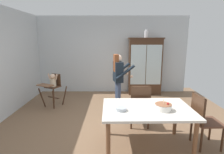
# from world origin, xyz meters

# --- Properties ---
(ground_plane) EXTENTS (6.24, 6.24, 0.00)m
(ground_plane) POSITION_xyz_m (0.00, 0.00, 0.00)
(ground_plane) COLOR brown
(wall_back) EXTENTS (5.32, 0.06, 2.70)m
(wall_back) POSITION_xyz_m (0.00, 2.63, 1.35)
(wall_back) COLOR silver
(wall_back) RESTS_ON ground_plane
(china_cabinet) EXTENTS (1.17, 0.48, 1.96)m
(china_cabinet) POSITION_xyz_m (1.14, 2.37, 0.98)
(china_cabinet) COLOR #422819
(china_cabinet) RESTS_ON ground_plane
(ceramic_vase) EXTENTS (0.13, 0.13, 0.27)m
(ceramic_vase) POSITION_xyz_m (1.15, 2.37, 2.08)
(ceramic_vase) COLOR white
(ceramic_vase) RESTS_ON china_cabinet
(high_chair_with_toddler) EXTENTS (0.77, 0.84, 0.95)m
(high_chair_with_toddler) POSITION_xyz_m (-1.69, 1.14, 0.65)
(high_chair_with_toddler) COLOR #422819
(high_chair_with_toddler) RESTS_ON ground_plane
(adult_person) EXTENTS (0.58, 0.56, 1.53)m
(adult_person) POSITION_xyz_m (0.16, 0.74, 0.97)
(adult_person) COLOR #3D4C6B
(adult_person) RESTS_ON ground_plane
(dining_table) EXTENTS (1.55, 1.06, 0.74)m
(dining_table) POSITION_xyz_m (0.61, -0.89, 0.65)
(dining_table) COLOR silver
(dining_table) RESTS_ON ground_plane
(birthday_cake) EXTENTS (0.28, 0.28, 0.19)m
(birthday_cake) POSITION_xyz_m (0.86, -0.99, 0.79)
(birthday_cake) COLOR white
(birthday_cake) RESTS_ON dining_table
(serving_bowl) EXTENTS (0.18, 0.18, 0.05)m
(serving_bowl) POSITION_xyz_m (0.15, -1.02, 0.77)
(serving_bowl) COLOR #B2BCC6
(serving_bowl) RESTS_ON dining_table
(dining_chair_far_side) EXTENTS (0.45, 0.45, 0.96)m
(dining_chair_far_side) POSITION_xyz_m (0.60, -0.16, 0.56)
(dining_chair_far_side) COLOR #422819
(dining_chair_far_side) RESTS_ON ground_plane
(dining_chair_right_end) EXTENTS (0.46, 0.46, 0.96)m
(dining_chair_right_end) POSITION_xyz_m (1.60, -0.88, 0.56)
(dining_chair_right_end) COLOR #422819
(dining_chair_right_end) RESTS_ON ground_plane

